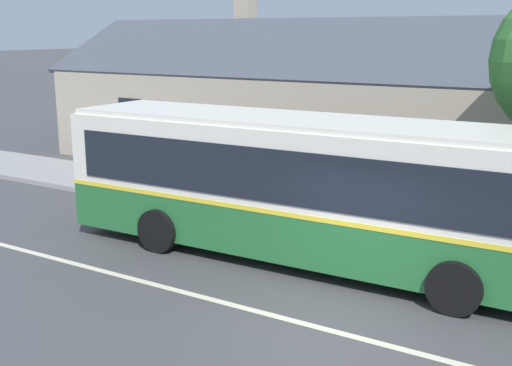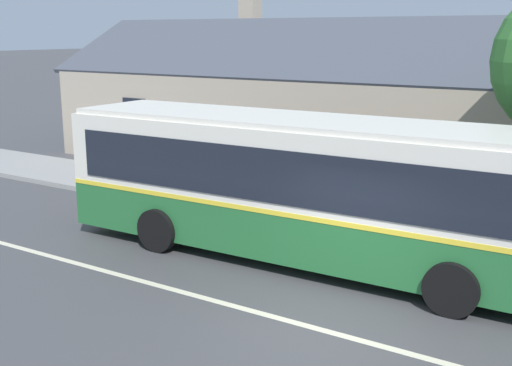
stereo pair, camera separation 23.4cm
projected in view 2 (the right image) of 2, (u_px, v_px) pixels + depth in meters
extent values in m
plane|color=#424244|center=(318.00, 329.00, 10.82)|extent=(300.00, 300.00, 0.00)
cube|color=gray|center=(430.00, 233.00, 15.72)|extent=(60.00, 3.00, 0.15)
cube|color=beige|center=(318.00, 329.00, 10.82)|extent=(60.00, 0.16, 0.01)
cube|color=tan|center=(414.00, 126.00, 22.45)|extent=(26.82, 8.07, 3.36)
cube|color=#424751|center=(397.00, 50.00, 20.18)|extent=(27.42, 4.11, 2.13)
cube|color=#424751|center=(437.00, 47.00, 23.49)|extent=(27.42, 4.11, 2.13)
cube|color=tan|center=(250.00, 8.00, 26.02)|extent=(0.70, 0.70, 1.20)
cube|color=black|center=(135.00, 116.00, 23.99)|extent=(1.10, 0.06, 1.30)
cube|color=#4C3323|center=(508.00, 179.00, 17.15)|extent=(1.00, 0.06, 2.10)
cube|color=#236633|center=(305.00, 225.00, 13.97)|extent=(11.38, 2.76, 1.03)
cube|color=yellow|center=(306.00, 200.00, 13.84)|extent=(11.40, 2.78, 0.10)
cube|color=silver|center=(306.00, 161.00, 13.65)|extent=(11.38, 2.76, 1.59)
cube|color=silver|center=(307.00, 121.00, 13.45)|extent=(11.15, 2.63, 0.12)
cube|color=black|center=(331.00, 156.00, 14.72)|extent=(10.42, 0.27, 1.09)
cube|color=black|center=(277.00, 177.00, 12.62)|extent=(10.42, 0.27, 1.09)
cube|color=#B21919|center=(277.00, 203.00, 15.74)|extent=(3.17, 0.10, 0.72)
cylinder|color=black|center=(483.00, 249.00, 13.30)|extent=(1.01, 0.30, 1.00)
cylinder|color=black|center=(451.00, 289.00, 11.22)|extent=(1.01, 0.30, 1.00)
cylinder|color=black|center=(220.00, 205.00, 16.65)|extent=(1.01, 0.30, 1.00)
cylinder|color=black|center=(158.00, 230.00, 14.57)|extent=(1.01, 0.30, 1.00)
cube|color=brown|center=(165.00, 173.00, 20.05)|extent=(1.89, 0.10, 0.04)
cube|color=brown|center=(162.00, 174.00, 19.93)|extent=(1.89, 0.10, 0.04)
cube|color=brown|center=(159.00, 174.00, 19.82)|extent=(1.89, 0.10, 0.04)
cube|color=brown|center=(156.00, 166.00, 19.64)|extent=(1.89, 0.04, 0.10)
cube|color=brown|center=(156.00, 161.00, 19.61)|extent=(1.89, 0.04, 0.10)
cube|color=black|center=(181.00, 184.00, 19.59)|extent=(0.08, 0.43, 0.45)
cube|color=black|center=(144.00, 178.00, 20.38)|extent=(0.08, 0.43, 0.45)
cube|color=brown|center=(302.00, 192.00, 17.64)|extent=(1.60, 0.10, 0.04)
cube|color=brown|center=(299.00, 193.00, 17.52)|extent=(1.60, 0.10, 0.04)
cube|color=brown|center=(297.00, 194.00, 17.40)|extent=(1.60, 0.10, 0.04)
cube|color=brown|center=(295.00, 184.00, 17.23)|extent=(1.60, 0.04, 0.10)
cube|color=brown|center=(295.00, 179.00, 17.20)|extent=(1.60, 0.04, 0.10)
cube|color=black|center=(320.00, 204.00, 17.24)|extent=(0.08, 0.43, 0.45)
cube|color=black|center=(279.00, 198.00, 17.91)|extent=(0.08, 0.43, 0.45)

